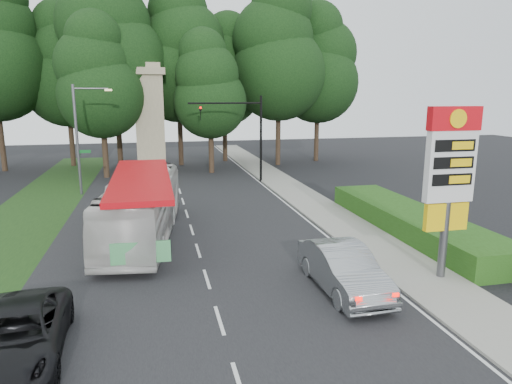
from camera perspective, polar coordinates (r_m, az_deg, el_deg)
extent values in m
plane|color=black|center=(15.16, -4.31, -16.62)|extent=(120.00, 120.00, 0.00)
cube|color=black|center=(26.26, -8.24, -4.10)|extent=(14.00, 80.00, 0.02)
cube|color=gray|center=(28.16, 9.28, -2.92)|extent=(3.00, 80.00, 0.12)
cube|color=#193814|center=(32.90, -25.87, -1.91)|extent=(5.00, 50.00, 0.02)
cube|color=#204512|center=(25.91, 18.83, -3.50)|extent=(3.00, 14.00, 1.20)
cylinder|color=#59595E|center=(19.62, 22.39, -5.66)|extent=(0.32, 0.32, 3.20)
cube|color=yellow|center=(19.35, 22.63, -2.84)|extent=(1.80, 0.25, 1.10)
cube|color=silver|center=(18.97, 23.11, 3.02)|extent=(2.00, 0.35, 2.80)
cube|color=red|center=(18.80, 23.57, 8.44)|extent=(2.10, 0.40, 0.90)
cylinder|color=yellow|center=(18.63, 23.97, 8.38)|extent=(0.70, 0.05, 0.70)
cube|color=black|center=(18.72, 23.65, 5.34)|extent=(1.70, 0.04, 0.45)
cube|color=black|center=(18.80, 23.49, 3.37)|extent=(1.70, 0.04, 0.45)
cube|color=black|center=(18.90, 23.32, 1.43)|extent=(1.70, 0.04, 0.45)
cylinder|color=black|center=(38.39, 0.62, 6.59)|extent=(0.20, 0.20, 7.20)
cylinder|color=black|center=(37.64, -3.90, 11.02)|extent=(6.00, 0.14, 0.14)
imported|color=black|center=(37.38, -6.98, 10.57)|extent=(0.18, 0.22, 1.10)
sphere|color=#FF0C05|center=(37.24, -6.95, 10.42)|extent=(0.18, 0.18, 0.18)
cylinder|color=#59595E|center=(35.72, -21.45, 5.99)|extent=(0.20, 0.20, 8.00)
cylinder|color=#59595E|center=(35.41, -19.96, 12.06)|extent=(2.40, 0.12, 0.12)
cube|color=#FFE599|center=(35.29, -17.97, 12.04)|extent=(0.50, 0.22, 0.14)
cube|color=#0C591E|center=(35.74, -20.64, 4.76)|extent=(0.85, 0.04, 0.22)
cube|color=#0C591E|center=(36.28, -21.22, 4.34)|extent=(0.04, 0.85, 0.22)
cube|color=gray|center=(43.26, -13.08, 8.09)|extent=(2.50, 2.50, 9.00)
cube|color=gray|center=(43.22, -13.39, 14.45)|extent=(3.00, 3.00, 0.60)
cube|color=gray|center=(43.24, -13.43, 15.11)|extent=(2.20, 2.20, 0.50)
cylinder|color=#2D2116|center=(50.37, -29.22, 5.86)|extent=(0.50, 0.50, 6.30)
cylinder|color=#2D2116|center=(51.03, -22.05, 6.06)|extent=(0.50, 0.50, 5.40)
sphere|color=black|center=(50.83, -22.55, 12.28)|extent=(8.40, 8.40, 8.40)
sphere|color=black|center=(50.98, -22.83, 15.64)|extent=(7.20, 7.20, 7.20)
sphere|color=black|center=(51.24, -23.07, 18.48)|extent=(5.40, 5.40, 5.40)
cylinder|color=#2D2116|center=(46.45, -16.73, 6.59)|extent=(0.50, 0.50, 6.48)
sphere|color=black|center=(46.35, -17.25, 14.80)|extent=(10.08, 10.08, 10.08)
sphere|color=black|center=(46.69, -17.54, 19.21)|extent=(8.64, 8.64, 8.64)
cylinder|color=#2D2116|center=(48.45, -9.43, 6.82)|extent=(0.50, 0.50, 5.94)
sphere|color=black|center=(48.29, -9.68, 14.05)|extent=(9.24, 9.24, 9.24)
sphere|color=black|center=(48.52, -9.83, 17.94)|extent=(7.92, 7.92, 7.92)
sphere|color=black|center=(48.90, -9.95, 21.21)|extent=(5.94, 5.94, 5.94)
cylinder|color=#2D2116|center=(51.00, -3.90, 6.80)|extent=(0.50, 0.50, 5.22)
sphere|color=black|center=(50.79, -3.99, 12.84)|extent=(8.12, 8.12, 8.12)
sphere|color=black|center=(50.91, -4.04, 16.10)|extent=(6.96, 6.96, 6.96)
sphere|color=black|center=(51.15, -4.08, 18.86)|extent=(5.22, 5.22, 5.22)
cylinder|color=#2D2116|center=(48.12, 2.78, 7.04)|extent=(0.50, 0.50, 6.12)
sphere|color=black|center=(47.98, 2.86, 14.54)|extent=(9.52, 9.52, 9.52)
sphere|color=black|center=(48.24, 2.90, 18.58)|extent=(8.16, 8.16, 8.16)
sphere|color=black|center=(48.66, 2.94, 21.96)|extent=(6.12, 6.12, 6.12)
cylinder|color=#2D2116|center=(51.57, 7.58, 6.98)|extent=(0.50, 0.50, 5.58)
sphere|color=black|center=(51.39, 7.76, 13.36)|extent=(8.68, 8.68, 8.68)
sphere|color=black|center=(51.56, 7.86, 16.81)|extent=(7.44, 7.44, 7.44)
sphere|color=black|center=(51.85, 7.95, 19.71)|extent=(5.58, 5.58, 5.58)
cylinder|color=#2D2116|center=(42.66, -18.34, 4.82)|extent=(0.50, 0.50, 4.68)
sphere|color=black|center=(42.37, -18.77, 11.28)|extent=(7.28, 7.28, 7.28)
sphere|color=black|center=(42.44, -19.02, 14.79)|extent=(6.24, 6.24, 6.24)
sphere|color=black|center=(42.63, -19.23, 17.75)|extent=(4.68, 4.68, 4.68)
cylinder|color=#2D2116|center=(43.31, -5.62, 5.24)|extent=(0.50, 0.50, 4.32)
sphere|color=black|center=(43.01, -5.74, 11.12)|extent=(6.72, 6.72, 6.72)
sphere|color=black|center=(43.04, -5.81, 14.31)|extent=(5.76, 5.76, 5.76)
sphere|color=black|center=(43.17, -5.87, 17.02)|extent=(4.32, 4.32, 4.32)
imported|color=silver|center=(24.05, -14.00, -1.85)|extent=(4.31, 11.98, 3.26)
imported|color=#979A9E|center=(17.66, 10.84, -9.39)|extent=(1.95, 5.32, 1.74)
imported|color=black|center=(14.79, -27.70, -15.58)|extent=(2.77, 5.51, 1.49)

